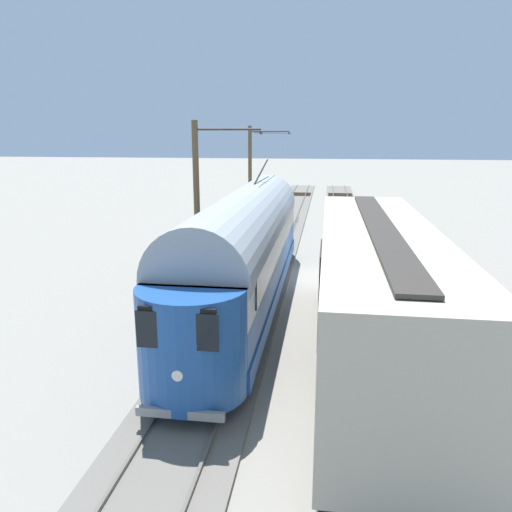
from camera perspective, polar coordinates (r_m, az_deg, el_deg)
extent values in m
plane|color=gray|center=(22.39, 5.89, -2.47)|extent=(220.00, 220.00, 0.00)
cube|color=#666059|center=(22.40, 11.41, -2.54)|extent=(2.80, 80.00, 0.10)
cube|color=#59544C|center=(22.34, 9.59, -2.26)|extent=(0.07, 80.00, 0.08)
cube|color=#59544C|center=(22.43, 13.25, -2.37)|extent=(0.07, 80.00, 0.08)
cube|color=#2D2316|center=(53.84, 9.68, 7.13)|extent=(2.50, 0.24, 0.08)
cube|color=#2D2316|center=(53.20, 9.69, 7.05)|extent=(2.50, 0.24, 0.08)
cube|color=#2D2316|center=(52.55, 9.71, 6.97)|extent=(2.50, 0.24, 0.08)
cube|color=#2D2316|center=(51.91, 9.72, 6.89)|extent=(2.50, 0.24, 0.08)
cube|color=#2D2316|center=(51.26, 9.74, 6.80)|extent=(2.50, 0.24, 0.08)
cube|color=#666059|center=(22.55, 0.41, -2.15)|extent=(2.80, 80.00, 0.10)
cube|color=#59544C|center=(22.63, -1.39, -1.85)|extent=(0.07, 80.00, 0.08)
cube|color=#59544C|center=(22.44, 2.23, -2.00)|extent=(0.07, 80.00, 0.08)
cube|color=#2D2316|center=(53.90, 5.06, 7.28)|extent=(2.50, 0.24, 0.08)
cube|color=#2D2316|center=(53.26, 5.02, 7.21)|extent=(2.50, 0.24, 0.08)
cube|color=#2D2316|center=(52.62, 4.98, 7.12)|extent=(2.50, 0.24, 0.08)
cube|color=#2D2316|center=(51.97, 4.94, 7.04)|extent=(2.50, 0.24, 0.08)
cube|color=#2D2316|center=(51.33, 4.89, 6.96)|extent=(2.50, 0.24, 0.08)
cube|color=#1E4C93|center=(18.71, -1.19, -3.45)|extent=(2.65, 14.93, 0.55)
cube|color=#1E4C93|center=(18.50, -1.20, -1.24)|extent=(2.55, 14.93, 0.95)
cube|color=silver|center=(18.26, -1.21, 1.79)|extent=(2.55, 14.93, 1.05)
cylinder|color=#999EA3|center=(18.16, -1.22, 3.41)|extent=(2.65, 14.63, 2.65)
cylinder|color=#1E4C93|center=(11.56, -7.27, -9.58)|extent=(2.55, 2.55, 2.55)
cylinder|color=#1E4C93|center=(25.61, 1.50, 3.61)|extent=(2.55, 2.55, 2.55)
cube|color=black|center=(10.17, -9.13, -6.84)|extent=(1.63, 0.08, 0.36)
cube|color=black|center=(10.25, -9.13, -8.54)|extent=(1.73, 0.06, 0.80)
cube|color=black|center=(18.51, -5.17, 1.91)|extent=(0.04, 12.54, 0.80)
cube|color=black|center=(18.10, 2.84, 1.67)|extent=(0.04, 12.54, 0.80)
cylinder|color=silver|center=(10.58, -9.07, -13.49)|extent=(0.24, 0.06, 0.24)
cube|color=gray|center=(11.08, -8.78, -17.59)|extent=(1.94, 0.12, 0.20)
cylinder|color=black|center=(22.31, 0.64, 9.80)|extent=(0.07, 4.41, 0.83)
cylinder|color=black|center=(14.52, -7.12, -9.44)|extent=(0.10, 0.76, 0.76)
cylinder|color=black|center=(14.23, -1.46, -9.83)|extent=(0.10, 0.76, 0.76)
cylinder|color=black|center=(23.40, -1.02, -0.26)|extent=(0.10, 0.76, 0.76)
cylinder|color=black|center=(23.22, 2.48, -0.38)|extent=(0.10, 0.76, 0.76)
cube|color=#B2A893|center=(13.59, 13.70, -3.44)|extent=(2.90, 13.03, 3.20)
cube|color=#332D28|center=(13.20, 14.11, 3.46)|extent=(0.70, 11.72, 0.08)
cube|color=black|center=(14.22, 13.28, -10.38)|extent=(2.70, 13.03, 0.36)
cube|color=black|center=(13.60, 7.41, -4.27)|extent=(0.06, 2.20, 2.56)
cylinder|color=black|center=(10.14, 11.26, -20.53)|extent=(0.10, 0.84, 0.84)
cylinder|color=black|center=(10.34, 19.76, -20.42)|extent=(0.10, 0.84, 0.84)
cylinder|color=black|center=(18.40, 9.89, -4.31)|extent=(0.10, 0.84, 0.84)
cylinder|color=black|center=(18.51, 14.35, -4.44)|extent=(0.10, 0.84, 0.84)
cylinder|color=brown|center=(38.20, -0.70, 9.65)|extent=(0.28, 0.28, 6.89)
cylinder|color=#2D2D2D|center=(37.90, 1.56, 14.22)|extent=(2.95, 0.10, 0.10)
sphere|color=#334733|center=(37.75, 3.86, 13.97)|extent=(0.16, 0.16, 0.16)
cylinder|color=brown|center=(22.78, -6.88, 6.65)|extent=(0.28, 0.28, 6.89)
cylinder|color=#2D2D2D|center=(22.26, -3.32, 14.42)|extent=(2.95, 0.10, 0.10)
sphere|color=#334733|center=(22.02, 0.57, 14.05)|extent=(0.16, 0.16, 0.16)
cylinder|color=black|center=(29.87, 2.64, 14.01)|extent=(0.03, 19.82, 0.03)
cylinder|color=black|center=(37.90, 1.56, 14.22)|extent=(2.95, 0.02, 0.02)
cylinder|color=black|center=(34.00, 12.57, 3.87)|extent=(0.08, 0.08, 1.10)
cylinder|color=red|center=(33.89, 12.63, 4.99)|extent=(0.30, 0.30, 0.03)
cylinder|color=#262626|center=(34.02, 12.25, 3.55)|extent=(0.33, 0.04, 0.54)
cube|color=#2D2316|center=(26.40, -3.52, 0.31)|extent=(0.24, 2.40, 0.18)
cube|color=#2D2316|center=(26.46, -4.16, 0.34)|extent=(0.24, 2.40, 0.18)
cube|color=#2D2316|center=(26.53, -4.79, 0.36)|extent=(0.24, 2.40, 0.18)
cube|color=#2D2316|center=(26.71, -4.03, 0.86)|extent=(2.40, 0.24, 0.18)
cube|color=#2D2316|center=(26.42, -4.17, 0.71)|extent=(2.40, 0.24, 0.18)
cube|color=#2D2316|center=(26.14, -4.31, 0.57)|extent=(2.40, 0.24, 0.18)
cube|color=#2D2316|center=(26.32, -3.54, 1.08)|extent=(0.24, 2.40, 0.18)
cube|color=#2D2316|center=(26.38, -4.17, 1.10)|extent=(0.24, 2.40, 0.18)
cube|color=#2D2316|center=(26.45, -4.81, 1.12)|extent=(0.24, 2.40, 0.18)
cube|color=#B2A519|center=(35.54, 10.33, 4.16)|extent=(1.80, 0.60, 0.80)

